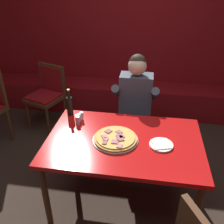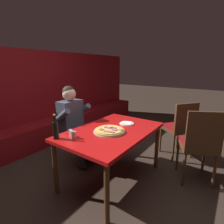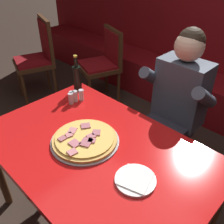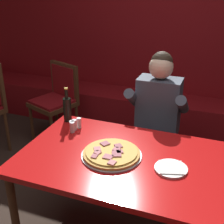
# 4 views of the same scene
# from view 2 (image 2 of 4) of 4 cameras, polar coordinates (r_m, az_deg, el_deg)

# --- Properties ---
(ground_plane) EXTENTS (24.00, 24.00, 0.00)m
(ground_plane) POSITION_cam_2_polar(r_m,az_deg,el_deg) (2.69, -0.04, -20.92)
(ground_plane) COLOR #33261E
(booth_wall_panel) EXTENTS (6.80, 0.16, 1.90)m
(booth_wall_panel) POSITION_cam_2_polar(r_m,az_deg,el_deg) (3.94, -26.88, 4.03)
(booth_wall_panel) COLOR maroon
(booth_wall_panel) RESTS_ON ground_plane
(booth_bench) EXTENTS (6.46, 0.48, 0.46)m
(booth_bench) POSITION_cam_2_polar(r_m,az_deg,el_deg) (3.84, -23.39, -6.98)
(booth_bench) COLOR maroon
(booth_bench) RESTS_ON ground_plane
(main_dining_table) EXTENTS (1.40, 0.92, 0.75)m
(main_dining_table) POSITION_cam_2_polar(r_m,az_deg,el_deg) (2.37, -0.04, -7.57)
(main_dining_table) COLOR #4C2D19
(main_dining_table) RESTS_ON ground_plane
(pizza) EXTENTS (0.41, 0.41, 0.05)m
(pizza) POSITION_cam_2_polar(r_m,az_deg,el_deg) (2.26, -0.82, -6.07)
(pizza) COLOR #9E9EA3
(pizza) RESTS_ON main_dining_table
(plate_white_paper) EXTENTS (0.21, 0.21, 0.02)m
(plate_white_paper) POSITION_cam_2_polar(r_m,az_deg,el_deg) (2.58, 4.83, -3.72)
(plate_white_paper) COLOR white
(plate_white_paper) RESTS_ON main_dining_table
(beer_bottle) EXTENTS (0.07, 0.07, 0.29)m
(beer_bottle) POSITION_cam_2_polar(r_m,az_deg,el_deg) (2.13, -17.95, -5.50)
(beer_bottle) COLOR black
(beer_bottle) RESTS_ON main_dining_table
(shaker_red_pepper_flakes) EXTENTS (0.04, 0.04, 0.09)m
(shaker_red_pepper_flakes) POSITION_cam_2_polar(r_m,az_deg,el_deg) (2.12, -12.78, -7.37)
(shaker_red_pepper_flakes) COLOR silver
(shaker_red_pepper_flakes) RESTS_ON main_dining_table
(shaker_parmesan) EXTENTS (0.04, 0.04, 0.09)m
(shaker_parmesan) POSITION_cam_2_polar(r_m,az_deg,el_deg) (2.18, -13.41, -6.74)
(shaker_parmesan) COLOR silver
(shaker_parmesan) RESTS_ON main_dining_table
(shaker_oregano) EXTENTS (0.04, 0.04, 0.09)m
(shaker_oregano) POSITION_cam_2_polar(r_m,az_deg,el_deg) (2.11, -12.11, -7.39)
(shaker_oregano) COLOR silver
(shaker_oregano) RESTS_ON main_dining_table
(shaker_black_pepper) EXTENTS (0.04, 0.04, 0.09)m
(shaker_black_pepper) POSITION_cam_2_polar(r_m,az_deg,el_deg) (2.14, -13.01, -7.15)
(shaker_black_pepper) COLOR silver
(shaker_black_pepper) RESTS_ON main_dining_table
(diner_seated_blue_shirt) EXTENTS (0.53, 0.53, 1.27)m
(diner_seated_blue_shirt) POSITION_cam_2_polar(r_m,az_deg,el_deg) (2.87, -12.17, -3.12)
(diner_seated_blue_shirt) COLOR black
(diner_seated_blue_shirt) RESTS_ON ground_plane
(dining_chair_near_left) EXTENTS (0.59, 0.59, 1.05)m
(dining_chair_near_left) POSITION_cam_2_polar(r_m,az_deg,el_deg) (2.60, 26.72, -8.57)
(dining_chair_near_left) COLOR #4C2D19
(dining_chair_near_left) RESTS_ON ground_plane
(dining_chair_far_left) EXTENTS (0.62, 0.62, 1.00)m
(dining_chair_far_left) POSITION_cam_2_polar(r_m,az_deg,el_deg) (3.22, 21.42, -4.03)
(dining_chair_far_left) COLOR #4C2D19
(dining_chair_far_left) RESTS_ON ground_plane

